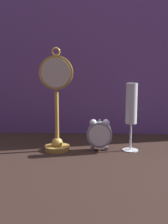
# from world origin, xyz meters

# --- Properties ---
(ground_plane) EXTENTS (4.00, 4.00, 0.00)m
(ground_plane) POSITION_xyz_m (0.00, 0.00, 0.00)
(ground_plane) COLOR black
(fabric_backdrop_drape) EXTENTS (1.45, 0.01, 0.78)m
(fabric_backdrop_drape) POSITION_xyz_m (0.00, 0.33, 0.39)
(fabric_backdrop_drape) COLOR #6B478E
(fabric_backdrop_drape) RESTS_ON ground_plane
(pocket_watch_on_stand) EXTENTS (0.11, 0.09, 0.35)m
(pocket_watch_on_stand) POSITION_xyz_m (-0.09, 0.07, 0.16)
(pocket_watch_on_stand) COLOR gold
(pocket_watch_on_stand) RESTS_ON ground_plane
(alarm_clock_twin_bell) EXTENTS (0.09, 0.03, 0.11)m
(alarm_clock_twin_bell) POSITION_xyz_m (0.05, 0.08, 0.06)
(alarm_clock_twin_bell) COLOR gray
(alarm_clock_twin_bell) RESTS_ON ground_plane
(champagne_flute) EXTENTS (0.06, 0.06, 0.23)m
(champagne_flute) POSITION_xyz_m (0.16, 0.08, 0.15)
(champagne_flute) COLOR silver
(champagne_flute) RESTS_ON ground_plane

